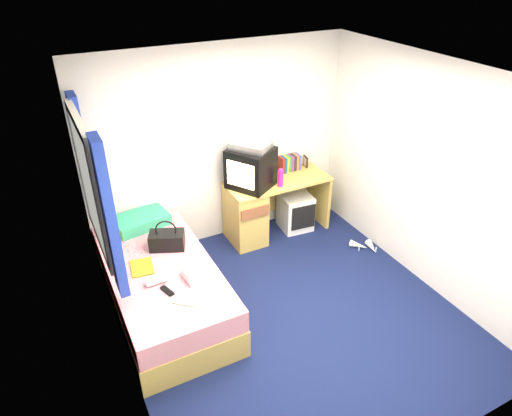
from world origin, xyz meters
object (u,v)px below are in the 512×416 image
aerosol_can (266,172)px  storage_cube (295,212)px  crt_tv (251,168)px  white_heels (365,246)px  handbag (167,240)px  colour_swatch_fan (185,303)px  vcr (251,145)px  towel (199,272)px  picture_frame (306,161)px  bed (163,286)px  pillow (141,221)px  desk (257,209)px  water_bottle (157,281)px  magazine (142,267)px  remote_control (167,291)px  pink_water_bottle (280,178)px

aerosol_can → storage_cube: bearing=-16.8°
crt_tv → white_heels: crt_tv is taller
handbag → crt_tv: bearing=44.9°
colour_swatch_fan → handbag: bearing=82.0°
vcr → towel: bearing=-81.5°
storage_cube → colour_swatch_fan: 2.39m
colour_swatch_fan → picture_frame: bearing=34.8°
bed → pillow: 0.87m
desk → water_bottle: size_ratio=6.50×
desk → handbag: handbag is taller
vcr → water_bottle: vcr is taller
magazine → handbag: bearing=33.4°
desk → storage_cube: (0.54, -0.04, -0.17)m
colour_swatch_fan → remote_control: size_ratio=1.38×
desk → water_bottle: desk is taller
water_bottle → colour_swatch_fan: (0.14, -0.37, -0.03)m
desk → picture_frame: bearing=12.0°
pillow → handbag: (0.13, -0.54, 0.03)m
magazine → colour_swatch_fan: (0.21, -0.67, -0.00)m
picture_frame → white_heels: 1.33m
magazine → white_heels: magazine is taller
crt_tv → vcr: bearing=90.0°
storage_cube → picture_frame: picture_frame is taller
crt_tv → vcr: 0.28m
aerosol_can → magazine: size_ratio=0.72×
storage_cube → white_heels: (0.52, -0.83, -0.20)m
storage_cube → crt_tv: bearing=-178.5°
desk → water_bottle: 1.86m
remote_control → desk: bearing=19.5°
pillow → magazine: 0.79m
vcr → towel: vcr is taller
pillow → water_bottle: pillow is taller
desk → picture_frame: (0.79, 0.17, 0.41)m
pillow → white_heels: size_ratio=1.73×
aerosol_can → magazine: aerosol_can is taller
storage_cube → handbag: (-1.84, -0.44, 0.40)m
desk → white_heels: desk is taller
crt_tv → remote_control: (-1.43, -1.15, -0.44)m
handbag → white_heels: size_ratio=1.20×
desk → vcr: bearing=177.3°
remote_control → magazine: bearing=86.4°
water_bottle → picture_frame: bearing=26.4°
pillow → remote_control: 1.22m
bed → magazine: 0.33m
colour_swatch_fan → remote_control: bearing=112.5°
pink_water_bottle → aerosol_can: (-0.06, 0.24, -0.00)m
bed → storage_cube: 2.11m
pink_water_bottle → magazine: pink_water_bottle is taller
water_bottle → white_heels: 2.68m
picture_frame → pink_water_bottle: bearing=-139.5°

